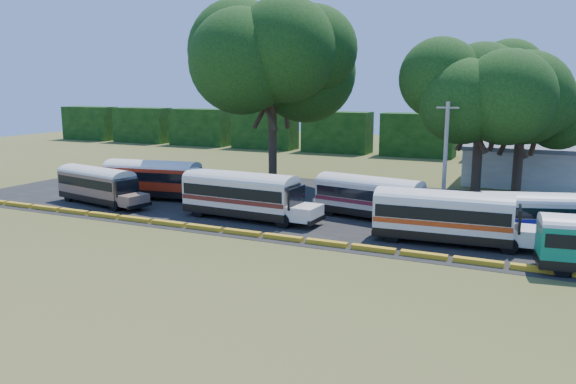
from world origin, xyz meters
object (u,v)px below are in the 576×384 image
at_px(bus_beige, 98,183).
at_px(bus_red, 155,177).
at_px(bus_white_red, 446,214).
at_px(bus_cream_west, 243,193).
at_px(tree_west, 272,54).

bearing_deg(bus_beige, bus_red, 65.02).
bearing_deg(bus_red, bus_white_red, -17.22).
bearing_deg(bus_beige, bus_cream_west, 13.30).
height_order(bus_red, bus_white_red, bus_red).
bearing_deg(bus_white_red, bus_beige, 176.32).
bearing_deg(bus_white_red, bus_red, 167.71).
distance_m(bus_red, bus_white_red, 25.81).
height_order(bus_beige, tree_west, tree_west).
bearing_deg(bus_red, bus_beige, -135.18).
relative_size(bus_red, bus_cream_west, 0.97).
distance_m(bus_beige, bus_cream_west, 13.64).
xyz_separation_m(bus_white_red, tree_west, (-18.51, 12.87, 10.71)).
xyz_separation_m(bus_red, tree_west, (7.01, 8.99, 10.68)).
bearing_deg(tree_west, bus_beige, -127.54).
distance_m(bus_white_red, tree_west, 24.96).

